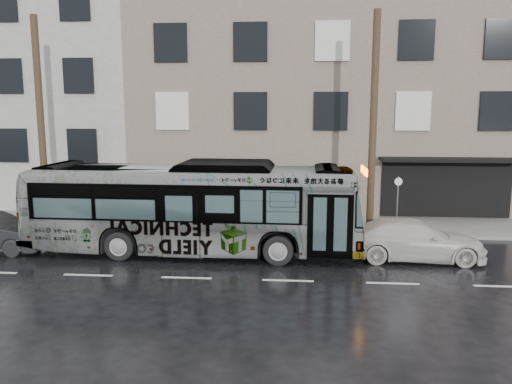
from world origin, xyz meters
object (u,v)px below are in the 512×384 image
Objects in this scene: utility_pole_rear at (41,124)px; white_sedan at (414,240)px; bus at (193,207)px; utility_pole_front at (373,125)px; sign_post at (397,205)px.

white_sedan is (15.10, -3.13, -3.94)m from utility_pole_rear.
utility_pole_rear is at bearing 68.92° from bus.
utility_pole_rear is 1.84× the size of white_sedan.
utility_pole_front is 1.84× the size of white_sedan.
utility_pole_rear is at bearing 180.00° from sign_post.
bus is at bearing -159.81° from sign_post.
white_sedan is at bearing -11.72° from utility_pole_rear.
bus is at bearing -22.28° from utility_pole_rear.
white_sedan is (1.10, -3.13, -3.94)m from utility_pole_front.
utility_pole_front reaches higher than white_sedan.
utility_pole_front reaches higher than bus.
utility_pole_rear reaches higher than sign_post.
sign_post is 8.49m from bus.
bus is 8.02m from white_sedan.
utility_pole_rear is 8.26m from bus.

